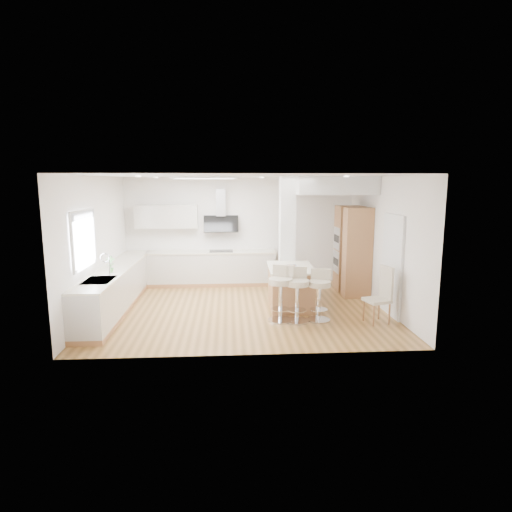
{
  "coord_description": "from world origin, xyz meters",
  "views": [
    {
      "loc": [
        -0.31,
        -8.84,
        2.67
      ],
      "look_at": [
        0.29,
        0.4,
        1.07
      ],
      "focal_mm": 30.0,
      "sensor_mm": 36.0,
      "label": 1
    }
  ],
  "objects": [
    {
      "name": "bar_stool_b",
      "position": [
        1.0,
        -0.92,
        0.59
      ],
      "size": [
        0.49,
        0.49,
        1.06
      ],
      "rotation": [
        0.0,
        0.0,
        -0.03
      ],
      "color": "silver",
      "rests_on": "ground"
    },
    {
      "name": "window_left",
      "position": [
        -2.96,
        -0.9,
        1.69
      ],
      "size": [
        0.06,
        1.28,
        1.07
      ],
      "color": "white",
      "rests_on": "ground"
    },
    {
      "name": "ground",
      "position": [
        0.0,
        0.0,
        0.0
      ],
      "size": [
        6.0,
        6.0,
        0.0
      ],
      "primitive_type": "plane",
      "color": "#A5753D",
      "rests_on": "ground"
    },
    {
      "name": "wall_left",
      "position": [
        -3.0,
        0.0,
        1.4
      ],
      "size": [
        0.04,
        5.0,
        2.8
      ],
      "primitive_type": "cube",
      "color": "white",
      "rests_on": "ground"
    },
    {
      "name": "peninsula",
      "position": [
        1.02,
        0.11,
        0.45
      ],
      "size": [
        1.0,
        1.48,
        0.95
      ],
      "rotation": [
        0.0,
        0.0,
        -0.03
      ],
      "color": "#AC7649",
      "rests_on": "ground"
    },
    {
      "name": "ceiling",
      "position": [
        0.0,
        0.0,
        0.0
      ],
      "size": [
        6.0,
        5.0,
        0.02
      ],
      "primitive_type": "cube",
      "color": "silver",
      "rests_on": "ground"
    },
    {
      "name": "doorway_right",
      "position": [
        2.97,
        -0.6,
        1.0
      ],
      "size": [
        0.05,
        1.0,
        2.1
      ],
      "color": "#453C36",
      "rests_on": "ground"
    },
    {
      "name": "counter_back",
      "position": [
        -0.91,
        2.22,
        0.7
      ],
      "size": [
        3.62,
        0.63,
        2.5
      ],
      "color": "#AC7649",
      "rests_on": "ground"
    },
    {
      "name": "soffit",
      "position": [
        2.1,
        1.4,
        2.6
      ],
      "size": [
        1.78,
        2.2,
        0.4
      ],
      "color": "silver",
      "rests_on": "ground"
    },
    {
      "name": "wall_back",
      "position": [
        0.0,
        2.5,
        1.4
      ],
      "size": [
        6.0,
        0.04,
        2.8
      ],
      "primitive_type": "cube",
      "color": "white",
      "rests_on": "ground"
    },
    {
      "name": "pillar",
      "position": [
        1.05,
        0.95,
        1.4
      ],
      "size": [
        0.35,
        0.35,
        2.8
      ],
      "color": "white",
      "rests_on": "ground"
    },
    {
      "name": "oven_column",
      "position": [
        2.68,
        1.23,
        1.05
      ],
      "size": [
        0.63,
        1.21,
        2.1
      ],
      "color": "#AC7649",
      "rests_on": "ground"
    },
    {
      "name": "bar_stool_a",
      "position": [
        0.69,
        -0.86,
        0.61
      ],
      "size": [
        0.64,
        0.64,
        1.08
      ],
      "rotation": [
        0.0,
        0.0,
        -0.42
      ],
      "color": "silver",
      "rests_on": "ground"
    },
    {
      "name": "bar_stool_c",
      "position": [
        1.44,
        -0.88,
        0.57
      ],
      "size": [
        0.59,
        0.59,
        1.01
      ],
      "rotation": [
        0.0,
        0.0,
        -0.37
      ],
      "color": "silver",
      "rests_on": "ground"
    },
    {
      "name": "counter_left",
      "position": [
        -2.7,
        0.23,
        0.46
      ],
      "size": [
        0.63,
        4.5,
        1.35
      ],
      "color": "#AC7649",
      "rests_on": "ground"
    },
    {
      "name": "skylight",
      "position": [
        -0.79,
        0.6,
        2.77
      ],
      "size": [
        4.1,
        2.1,
        0.06
      ],
      "color": "white",
      "rests_on": "ground"
    },
    {
      "name": "wall_right",
      "position": [
        3.0,
        0.0,
        1.4
      ],
      "size": [
        0.04,
        5.0,
        2.8
      ],
      "primitive_type": "cube",
      "color": "white",
      "rests_on": "ground"
    },
    {
      "name": "dining_chair",
      "position": [
        2.61,
        -1.08,
        0.59
      ],
      "size": [
        0.52,
        0.52,
        1.1
      ],
      "rotation": [
        0.0,
        0.0,
        0.25
      ],
      "color": "#C2B69E",
      "rests_on": "ground"
    }
  ]
}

